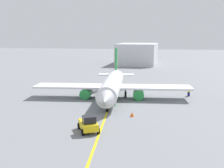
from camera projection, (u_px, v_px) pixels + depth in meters
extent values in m
plane|color=slate|center=(112.00, 99.00, 55.16)|extent=(400.00, 400.00, 0.00)
cylinder|color=white|center=(112.00, 85.00, 54.69)|extent=(22.56, 5.86, 3.46)
cube|color=#238C3D|center=(112.00, 90.00, 54.85)|extent=(21.26, 5.11, 0.97)
cone|color=white|center=(105.00, 100.00, 42.51)|extent=(3.44, 3.64, 3.32)
cone|color=white|center=(116.00, 74.00, 67.41)|extent=(4.63, 3.40, 2.94)
cube|color=#238C3D|center=(116.00, 59.00, 66.15)|extent=(3.22, 0.71, 5.20)
cube|color=white|center=(116.00, 75.00, 66.79)|extent=(3.30, 8.61, 0.24)
cube|color=white|center=(112.00, 87.00, 55.74)|extent=(8.15, 31.46, 0.36)
cylinder|color=#238C3D|center=(138.00, 94.00, 54.75)|extent=(3.41, 2.44, 2.10)
cylinder|color=#238C3D|center=(86.00, 93.00, 55.59)|extent=(3.41, 2.44, 2.10)
cylinder|color=#4C4C51|center=(107.00, 105.00, 45.83)|extent=(0.24, 0.24, 1.14)
cylinder|color=black|center=(107.00, 108.00, 45.93)|extent=(1.14, 0.52, 1.10)
cylinder|color=#4C4C51|center=(126.00, 92.00, 56.72)|extent=(0.24, 0.24, 1.14)
cylinder|color=black|center=(126.00, 94.00, 56.82)|extent=(1.14, 0.52, 1.10)
cylinder|color=#4C4C51|center=(100.00, 91.00, 57.14)|extent=(0.24, 0.24, 1.14)
cylinder|color=black|center=(100.00, 94.00, 57.24)|extent=(1.14, 0.52, 1.10)
cube|color=yellow|center=(88.00, 125.00, 36.49)|extent=(4.12, 3.47, 0.90)
cube|color=black|center=(89.00, 119.00, 35.87)|extent=(1.99, 2.07, 0.90)
cylinder|color=black|center=(79.00, 126.00, 37.50)|extent=(0.85, 0.64, 0.80)
cylinder|color=black|center=(93.00, 125.00, 38.09)|extent=(0.85, 0.64, 0.80)
cylinder|color=black|center=(83.00, 132.00, 35.05)|extent=(0.85, 0.64, 0.80)
cylinder|color=black|center=(98.00, 131.00, 35.65)|extent=(0.85, 0.64, 0.80)
cube|color=navy|center=(189.00, 94.00, 57.69)|extent=(0.53, 0.47, 0.85)
cube|color=yellow|center=(189.00, 91.00, 57.57)|extent=(0.62, 0.54, 0.60)
sphere|color=tan|center=(189.00, 89.00, 57.49)|extent=(0.24, 0.24, 0.24)
cone|color=#F2590F|center=(132.00, 114.00, 43.17)|extent=(0.62, 0.62, 0.69)
cube|color=silver|center=(138.00, 54.00, 121.89)|extent=(24.09, 16.75, 8.87)
cube|color=#4C515B|center=(120.00, 56.00, 123.89)|extent=(16.48, 0.73, 5.85)
cube|color=yellow|center=(112.00, 99.00, 55.16)|extent=(60.51, 6.90, 0.01)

